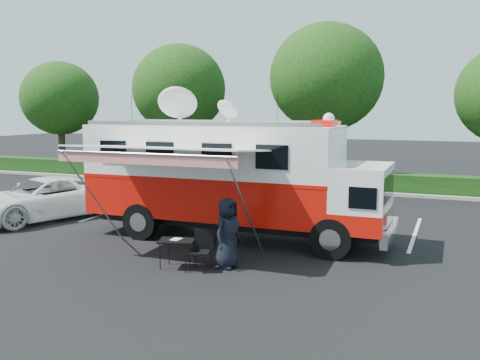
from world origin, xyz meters
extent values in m
plane|color=black|center=(0.00, 0.00, 0.00)|extent=(120.00, 120.00, 0.00)
cube|color=#9E998E|center=(4.00, 11.00, 0.07)|extent=(60.00, 0.35, 0.15)
cube|color=black|center=(4.00, 11.90, 0.50)|extent=(60.00, 1.20, 1.00)
cylinder|color=black|center=(-18.00, 13.00, 2.00)|extent=(0.44, 0.44, 4.00)
ellipsoid|color=#14380F|center=(-18.00, 13.00, 4.96)|extent=(5.12, 5.12, 4.86)
cylinder|color=black|center=(-9.00, 13.00, 2.20)|extent=(0.44, 0.44, 4.40)
ellipsoid|color=#14380F|center=(-9.00, 13.00, 5.46)|extent=(5.63, 5.63, 5.35)
cylinder|color=black|center=(0.00, 13.00, 2.40)|extent=(0.44, 0.44, 4.80)
ellipsoid|color=#14380F|center=(0.00, 13.00, 5.95)|extent=(6.14, 6.14, 5.84)
cube|color=silver|center=(-12.50, 3.00, 0.00)|extent=(0.12, 5.50, 0.01)
cube|color=silver|center=(-6.50, 3.00, 0.00)|extent=(0.12, 5.50, 0.01)
cube|color=silver|center=(-0.50, 3.00, 0.00)|extent=(0.12, 5.50, 0.01)
cube|color=silver|center=(5.50, 3.00, 0.00)|extent=(0.12, 5.50, 0.01)
cube|color=black|center=(0.00, 0.00, 0.60)|extent=(9.37, 1.52, 0.33)
cylinder|color=black|center=(3.48, -1.20, 0.60)|extent=(1.20, 0.35, 1.20)
cylinder|color=black|center=(3.48, 1.20, 0.60)|extent=(1.20, 0.35, 1.20)
cylinder|color=black|center=(-2.83, -1.20, 0.60)|extent=(1.20, 0.35, 1.20)
cylinder|color=black|center=(-2.83, 1.20, 0.60)|extent=(1.20, 0.35, 1.20)
cube|color=silver|center=(4.96, 0.00, 0.65)|extent=(0.22, 2.72, 0.44)
cube|color=white|center=(4.14, 0.00, 1.69)|extent=(1.52, 2.72, 1.85)
cube|color=red|center=(4.14, 0.00, 1.03)|extent=(1.55, 2.74, 0.60)
cube|color=black|center=(4.85, 0.00, 2.01)|extent=(0.13, 2.42, 0.76)
cube|color=red|center=(-0.76, 0.00, 1.42)|extent=(8.28, 2.72, 1.31)
cube|color=red|center=(-0.76, 0.00, 2.07)|extent=(8.30, 2.74, 0.11)
cube|color=white|center=(-0.76, 0.00, 2.89)|extent=(8.28, 2.72, 1.52)
cube|color=white|center=(-0.76, 0.00, 3.69)|extent=(8.28, 2.72, 0.09)
cube|color=#CC0505|center=(2.94, 0.00, 3.84)|extent=(0.60, 1.03, 0.17)
sphere|color=white|center=(2.83, 1.09, 3.95)|extent=(0.37, 0.37, 0.37)
ellipsoid|color=white|center=(-1.96, -0.16, 4.47)|extent=(1.31, 1.31, 0.39)
ellipsoid|color=white|center=(-0.33, 0.22, 4.25)|extent=(0.76, 0.76, 0.22)
cylinder|color=black|center=(-4.14, 0.44, 4.25)|extent=(0.02, 0.02, 1.09)
cylinder|color=black|center=(-2.40, 0.44, 4.25)|extent=(0.02, 0.02, 1.09)
cylinder|color=black|center=(1.31, 0.44, 4.25)|extent=(0.02, 0.02, 1.09)
cube|color=white|center=(-0.98, -2.67, 3.16)|extent=(5.45, 2.61, 0.22)
cube|color=red|center=(-0.98, -3.96, 2.96)|extent=(5.45, 0.04, 0.30)
cylinder|color=#B2B2B7|center=(-0.98, -3.98, 3.09)|extent=(5.45, 0.07, 0.07)
cylinder|color=#B2B2B7|center=(-3.45, -2.74, 1.55)|extent=(0.05, 2.80, 3.14)
cylinder|color=#B2B2B7|center=(1.49, -2.74, 1.55)|extent=(0.05, 2.80, 3.14)
imported|color=white|center=(-8.13, 0.15, 0.00)|extent=(4.61, 6.37, 1.61)
imported|color=black|center=(1.07, -3.05, 0.00)|extent=(0.83, 1.06, 1.92)
cube|color=black|center=(-0.16, -3.63, 0.77)|extent=(1.08, 0.89, 0.04)
cylinder|color=black|center=(-0.54, -3.87, 0.38)|extent=(0.02, 0.02, 0.77)
cylinder|color=black|center=(-0.54, -3.39, 0.38)|extent=(0.02, 0.02, 0.77)
cylinder|color=black|center=(0.22, -3.87, 0.38)|extent=(0.02, 0.02, 0.77)
cylinder|color=black|center=(0.22, -3.39, 0.38)|extent=(0.02, 0.02, 0.77)
cube|color=silver|center=(-0.21, -3.58, 0.79)|extent=(0.24, 0.33, 0.01)
cube|color=black|center=(0.51, -3.60, 0.51)|extent=(0.65, 0.65, 0.05)
cube|color=black|center=(0.51, -3.35, 0.79)|extent=(0.50, 0.21, 0.57)
cylinder|color=black|center=(0.31, -3.81, 0.25)|extent=(0.02, 0.02, 0.51)
cylinder|color=black|center=(0.31, -3.40, 0.25)|extent=(0.02, 0.02, 0.51)
cylinder|color=black|center=(0.71, -3.81, 0.25)|extent=(0.02, 0.02, 0.51)
cylinder|color=black|center=(0.71, -3.40, 0.25)|extent=(0.02, 0.02, 0.51)
cylinder|color=black|center=(0.93, -2.78, 0.42)|extent=(0.55, 0.55, 0.84)
cylinder|color=black|center=(0.93, -2.78, 0.86)|extent=(0.59, 0.59, 0.04)
camera|label=1|loc=(6.62, -15.93, 4.27)|focal=40.00mm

